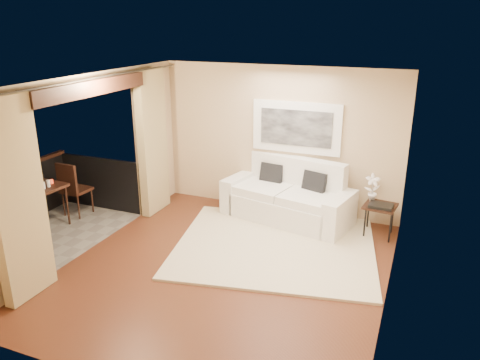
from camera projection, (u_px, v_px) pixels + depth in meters
The scene contains 18 objects.
floor at pixel (225, 269), 6.83m from camera, with size 5.00×5.00×0.00m, color #582C1A.
room_shell at pixel (88, 87), 6.76m from camera, with size 5.00×6.40×5.00m.
balcony at pixel (47, 223), 7.94m from camera, with size 1.81×2.60×1.17m.
curtains at pixel (98, 166), 7.14m from camera, with size 0.16×4.80×2.64m.
artwork at pixel (296, 128), 8.34m from camera, with size 1.62×0.07×0.92m.
rug at pixel (275, 246), 7.47m from camera, with size 3.10×2.70×0.04m, color beige.
sofa at pixel (289, 199), 8.42m from camera, with size 2.43×1.43×1.10m.
side_table at pixel (380, 208), 7.73m from camera, with size 0.56×0.56×0.55m.
tray at pixel (381, 206), 7.62m from camera, with size 0.38×0.28×0.05m, color black.
orchid at pixel (372, 188), 7.81m from camera, with size 0.25×0.17×0.47m, color white.
bistro_table at pixel (42, 191), 7.95m from camera, with size 0.70×0.70×0.77m.
balcony_chair_far at pixel (72, 185), 8.48m from camera, with size 0.47×0.47×1.02m.
balcony_chair_near at pixel (26, 205), 7.58m from camera, with size 0.57×0.57×1.04m.
ice_bucket at pixel (38, 178), 8.01m from camera, with size 0.18×0.18×0.20m, color silver.
candle at pixel (52, 181), 8.04m from camera, with size 0.06×0.06×0.07m, color red.
vase at pixel (29, 184), 7.76m from camera, with size 0.04×0.04×0.18m, color silver.
glass_a at pixel (43, 185), 7.77m from camera, with size 0.06×0.06×0.12m, color white.
glass_b at pixel (48, 183), 7.87m from camera, with size 0.06×0.06×0.12m, color white.
Camera 1 is at (2.47, -5.50, 3.47)m, focal length 35.00 mm.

